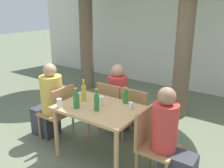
{
  "coord_description": "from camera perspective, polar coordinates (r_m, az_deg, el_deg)",
  "views": [
    {
      "loc": [
        1.94,
        -2.48,
        2.12
      ],
      "look_at": [
        0.0,
        0.3,
        1.03
      ],
      "focal_mm": 40.0,
      "sensor_mm": 36.0,
      "label": 1
    }
  ],
  "objects": [
    {
      "name": "ground_plane",
      "position": [
        3.79,
        -2.7,
        -16.1
      ],
      "size": [
        30.0,
        30.0,
        0.0
      ],
      "primitive_type": "plane",
      "color": "#667056"
    },
    {
      "name": "cafe_building_wall",
      "position": [
        6.45,
        17.55,
        10.69
      ],
      "size": [
        10.0,
        0.08,
        2.8
      ],
      "color": "silver",
      "rests_on": "ground_plane"
    },
    {
      "name": "dining_table_front",
      "position": [
        3.46,
        -2.87,
        -6.87
      ],
      "size": [
        1.15,
        0.81,
        0.78
      ],
      "color": "tan",
      "rests_on": "ground_plane"
    },
    {
      "name": "patio_chair_0",
      "position": [
        4.03,
        -11.99,
        -5.87
      ],
      "size": [
        0.44,
        0.44,
        0.92
      ],
      "rotation": [
        0.0,
        0.0,
        -1.57
      ],
      "color": "#A87A4C",
      "rests_on": "ground_plane"
    },
    {
      "name": "patio_chair_1",
      "position": [
        3.16,
        9.13,
        -12.75
      ],
      "size": [
        0.44,
        0.44,
        0.92
      ],
      "rotation": [
        0.0,
        0.0,
        1.57
      ],
      "color": "#A87A4C",
      "rests_on": "ground_plane"
    },
    {
      "name": "patio_chair_2",
      "position": [
        4.12,
        0.08,
        -4.92
      ],
      "size": [
        0.44,
        0.44,
        0.92
      ],
      "rotation": [
        0.0,
        0.0,
        3.14
      ],
      "color": "#A87A4C",
      "rests_on": "ground_plane"
    },
    {
      "name": "patio_chair_3",
      "position": [
        3.9,
        5.66,
        -6.4
      ],
      "size": [
        0.44,
        0.44,
        0.92
      ],
      "rotation": [
        0.0,
        0.0,
        3.14
      ],
      "color": "#A87A4C",
      "rests_on": "ground_plane"
    },
    {
      "name": "person_seated_0",
      "position": [
        4.17,
        -14.22,
        -4.56
      ],
      "size": [
        0.57,
        0.35,
        1.26
      ],
      "rotation": [
        0.0,
        0.0,
        -1.57
      ],
      "color": "#383842",
      "rests_on": "ground_plane"
    },
    {
      "name": "person_seated_1",
      "position": [
        3.07,
        13.24,
        -13.4
      ],
      "size": [
        0.55,
        0.31,
        1.24
      ],
      "rotation": [
        0.0,
        0.0,
        1.57
      ],
      "color": "#383842",
      "rests_on": "ground_plane"
    },
    {
      "name": "person_seated_2",
      "position": [
        4.3,
        1.91,
        -3.84
      ],
      "size": [
        0.33,
        0.56,
        1.19
      ],
      "rotation": [
        0.0,
        0.0,
        3.14
      ],
      "color": "#383842",
      "rests_on": "ground_plane"
    },
    {
      "name": "green_bottle_0",
      "position": [
        3.52,
        3.13,
        -2.99
      ],
      "size": [
        0.07,
        0.07,
        0.23
      ],
      "color": "#287A38",
      "rests_on": "dining_table_front"
    },
    {
      "name": "oil_cruet_1",
      "position": [
        3.61,
        -6.45,
        -1.98
      ],
      "size": [
        0.07,
        0.07,
        0.32
      ],
      "color": "gold",
      "rests_on": "dining_table_front"
    },
    {
      "name": "green_bottle_2",
      "position": [
        3.38,
        -8.16,
        -3.69
      ],
      "size": [
        0.08,
        0.08,
        0.28
      ],
      "color": "#287A38",
      "rests_on": "dining_table_front"
    },
    {
      "name": "green_bottle_3",
      "position": [
        3.27,
        -3.55,
        -4.15
      ],
      "size": [
        0.07,
        0.07,
        0.3
      ],
      "color": "#287A38",
      "rests_on": "dining_table_front"
    },
    {
      "name": "drinking_glass_0",
      "position": [
        3.34,
        4.36,
        -4.98
      ],
      "size": [
        0.06,
        0.06,
        0.1
      ],
      "color": "white",
      "rests_on": "dining_table_front"
    },
    {
      "name": "drinking_glass_1",
      "position": [
        3.45,
        -11.93,
        -4.3
      ],
      "size": [
        0.07,
        0.07,
        0.13
      ],
      "color": "silver",
      "rests_on": "dining_table_front"
    },
    {
      "name": "drinking_glass_2",
      "position": [
        3.48,
        -2.43,
        -3.79
      ],
      "size": [
        0.08,
        0.08,
        0.12
      ],
      "color": "silver",
      "rests_on": "dining_table_front"
    }
  ]
}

